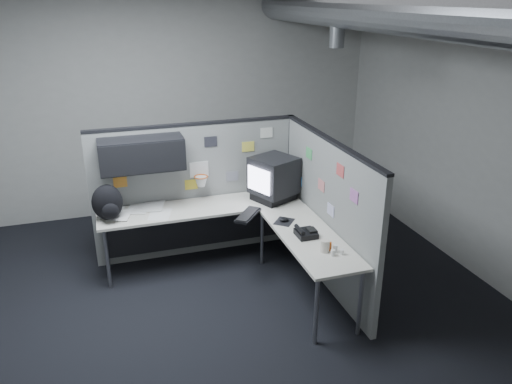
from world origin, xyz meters
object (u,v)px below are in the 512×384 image
object	(u,v)px
keyboard	(248,215)
backpack	(108,203)
desk	(228,223)
phone	(306,233)
monitor	(274,178)

from	to	relation	value
keyboard	backpack	xyz separation A→B (m)	(-1.44, 0.37, 0.17)
desk	keyboard	xyz separation A→B (m)	(0.18, -0.15, 0.13)
desk	phone	size ratio (longest dim) A/B	10.94
keyboard	backpack	distance (m)	1.50
monitor	backpack	distance (m)	1.87
desk	monitor	bearing A→B (deg)	20.70
desk	phone	bearing A→B (deg)	-52.63
desk	backpack	size ratio (longest dim) A/B	5.86
keyboard	phone	bearing A→B (deg)	-63.40
monitor	phone	xyz separation A→B (m)	(-0.02, -1.01, -0.23)
monitor	phone	size ratio (longest dim) A/B	2.82
desk	backpack	xyz separation A→B (m)	(-1.26, 0.23, 0.31)
backpack	monitor	bearing A→B (deg)	10.17
backpack	phone	bearing A→B (deg)	-18.43
keyboard	backpack	world-z (taller)	backpack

